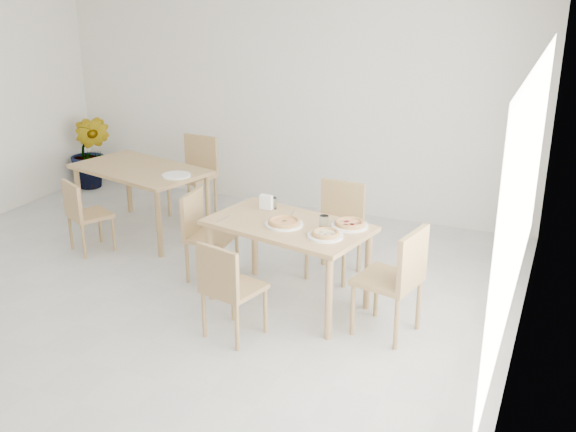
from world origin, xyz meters
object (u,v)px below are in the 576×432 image
at_px(chair_east, 398,275).
at_px(plate_mushroom, 325,236).
at_px(chair_back_s, 83,211).
at_px(second_table, 140,175).
at_px(pizza_pepperoni, 350,223).
at_px(potted_plant, 91,152).
at_px(chair_west, 204,229).
at_px(pizza_margherita, 284,222).
at_px(tumbler_a, 324,221).
at_px(tumbler_b, 272,203).
at_px(plate_pepperoni, 350,226).
at_px(main_table, 288,234).
at_px(chair_back_n, 196,169).
at_px(chair_north, 337,222).
at_px(napkin_holder, 266,203).
at_px(plate_margherita, 284,224).
at_px(pizza_mushroom, 325,233).
at_px(chair_south, 227,284).
at_px(plate_empty, 176,175).

bearing_deg(chair_east, plate_mushroom, -77.40).
bearing_deg(chair_back_s, second_table, -80.77).
relative_size(pizza_pepperoni, potted_plant, 0.27).
bearing_deg(chair_west, second_table, 53.37).
relative_size(pizza_margherita, potted_plant, 0.35).
bearing_deg(tumbler_a, tumbler_b, 156.54).
bearing_deg(plate_pepperoni, main_table, -165.03).
height_order(pizza_pepperoni, chair_back_n, chair_back_n).
xyz_separation_m(chair_west, chair_back_s, (-1.44, 0.03, -0.04)).
height_order(chair_north, potted_plant, potted_plant).
height_order(plate_pepperoni, chair_back_n, chair_back_n).
bearing_deg(napkin_holder, chair_back_s, -179.11).
bearing_deg(plate_pepperoni, plate_mushroom, -109.38).
bearing_deg(chair_east, pizza_margherita, -83.80).
height_order(plate_margherita, pizza_margherita, pizza_margherita).
relative_size(chair_east, tumbler_a, 8.98).
bearing_deg(second_table, plate_pepperoni, -2.15).
bearing_deg(chair_back_n, second_table, -98.43).
bearing_deg(plate_mushroom, pizza_mushroom, 90.00).
xyz_separation_m(pizza_pepperoni, tumbler_b, (-0.78, 0.16, 0.02)).
bearing_deg(napkin_holder, chair_south, -82.04).
xyz_separation_m(pizza_pepperoni, chair_back_s, (-2.88, 0.10, -0.34)).
bearing_deg(plate_mushroom, chair_east, 0.21).
bearing_deg(plate_margherita, chair_back_n, 137.10).
distance_m(chair_south, potted_plant, 4.53).
xyz_separation_m(chair_south, pizza_mushroom, (0.59, 0.58, 0.31)).
height_order(chair_south, plate_mushroom, chair_south).
height_order(napkin_holder, chair_back_s, napkin_holder).
height_order(chair_west, chair_east, chair_east).
height_order(plate_pepperoni, napkin_holder, napkin_holder).
bearing_deg(chair_east, chair_north, -126.35).
bearing_deg(napkin_holder, plate_empty, 156.67).
xyz_separation_m(chair_north, tumbler_b, (-0.45, -0.49, 0.28)).
distance_m(chair_west, pizza_pepperoni, 1.48).
xyz_separation_m(plate_pepperoni, napkin_holder, (-0.81, 0.10, 0.06)).
relative_size(plate_margherita, chair_back_n, 0.35).
distance_m(plate_mushroom, chair_back_n, 3.04).
distance_m(plate_pepperoni, pizza_mushroom, 0.32).
xyz_separation_m(chair_back_n, plate_empty, (0.34, -0.94, 0.22)).
xyz_separation_m(pizza_mushroom, second_table, (-2.55, 1.10, -0.12)).
bearing_deg(plate_pepperoni, second_table, 163.19).
distance_m(plate_mushroom, plate_pepperoni, 0.32).
bearing_deg(chair_back_n, plate_empty, -64.58).
xyz_separation_m(chair_south, chair_west, (-0.75, 0.94, 0.01)).
distance_m(plate_empty, potted_plant, 2.48).
xyz_separation_m(chair_north, chair_west, (-1.11, -0.59, -0.03)).
distance_m(tumbler_a, tumbler_b, 0.64).
height_order(tumbler_a, chair_back_n, chair_back_n).
distance_m(chair_north, tumbler_b, 0.72).
height_order(chair_south, napkin_holder, napkin_holder).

